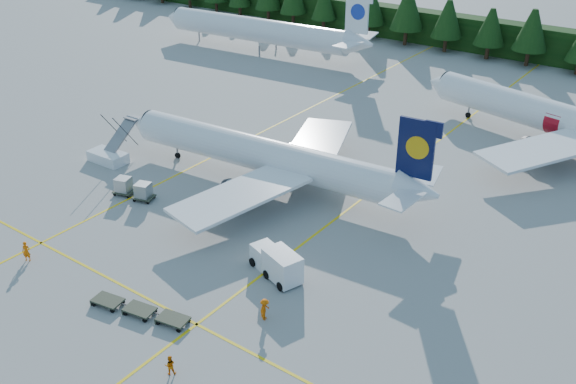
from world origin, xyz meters
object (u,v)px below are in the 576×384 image
Objects in this scene: airliner_navy at (257,154)px; airstairs at (110,154)px; service_truck at (276,262)px; airliner_red at (554,118)px.

airliner_navy reaches higher than airstairs.
airliner_navy is at bearing 152.65° from service_truck.
service_truck is (-10.76, -42.86, -2.18)m from airliner_red.
airstairs is at bearing -164.99° from airliner_navy.
airliner_red is at bearing 47.11° from airliner_navy.
airstairs is 30.79m from service_truck.
service_truck is at bearing -90.77° from airliner_red.
airliner_navy is 18.36m from service_truck.
airliner_navy is at bearing 18.19° from airstairs.
airliner_red is 6.72× the size of service_truck.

